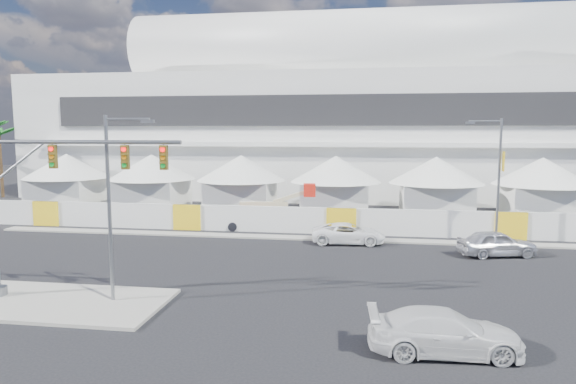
# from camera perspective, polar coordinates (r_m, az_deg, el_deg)

# --- Properties ---
(ground) EXTENTS (160.00, 160.00, 0.00)m
(ground) POSITION_cam_1_polar(r_m,az_deg,el_deg) (25.90, -9.35, -10.67)
(ground) COLOR black
(ground) RESTS_ON ground
(median_island) EXTENTS (10.00, 5.00, 0.15)m
(median_island) POSITION_cam_1_polar(r_m,az_deg,el_deg) (25.83, -24.51, -11.09)
(median_island) COLOR gray
(median_island) RESTS_ON ground
(far_curb) EXTENTS (80.00, 1.20, 0.12)m
(far_curb) POSITION_cam_1_polar(r_m,az_deg,el_deg) (38.75, 27.02, -5.35)
(far_curb) COLOR gray
(far_curb) RESTS_ON ground
(stadium) EXTENTS (80.00, 24.80, 21.98)m
(stadium) POSITION_cam_1_polar(r_m,az_deg,el_deg) (64.98, 9.63, 8.29)
(stadium) COLOR silver
(stadium) RESTS_ON ground
(tent_row) EXTENTS (53.40, 8.40, 5.40)m
(tent_row) POSITION_cam_1_polar(r_m,az_deg,el_deg) (48.23, -0.01, 1.40)
(tent_row) COLOR silver
(tent_row) RESTS_ON ground
(hoarding_fence) EXTENTS (70.00, 0.25, 2.00)m
(hoarding_fence) POSITION_cam_1_polar(r_m,az_deg,el_deg) (38.59, 5.94, -3.24)
(hoarding_fence) COLOR silver
(hoarding_fence) RESTS_ON ground
(palm_cluster) EXTENTS (10.60, 10.60, 8.55)m
(palm_cluster) POSITION_cam_1_polar(r_m,az_deg,el_deg) (67.12, -29.34, 5.27)
(palm_cluster) COLOR #47331E
(palm_cluster) RESTS_ON ground
(sedan_silver) EXTENTS (2.99, 5.06, 1.61)m
(sedan_silver) POSITION_cam_1_polar(r_m,az_deg,el_deg) (34.43, 22.17, -5.30)
(sedan_silver) COLOR silver
(sedan_silver) RESTS_ON ground
(pickup_curb) EXTENTS (2.60, 5.15, 1.40)m
(pickup_curb) POSITION_cam_1_polar(r_m,az_deg,el_deg) (35.65, 6.72, -4.59)
(pickup_curb) COLOR white
(pickup_curb) RESTS_ON ground
(pickup_near) EXTENTS (2.52, 5.45, 1.54)m
(pickup_near) POSITION_cam_1_polar(r_m,az_deg,el_deg) (19.35, 17.01, -14.65)
(pickup_near) COLOR silver
(pickup_near) RESTS_ON ground
(lot_car_a) EXTENTS (2.16, 4.93, 1.58)m
(lot_car_a) POSITION_cam_1_polar(r_m,az_deg,el_deg) (43.47, 25.22, -3.01)
(lot_car_a) COLOR silver
(lot_car_a) RESTS_ON ground
(traffic_mast) EXTENTS (9.48, 0.79, 8.13)m
(traffic_mast) POSITION_cam_1_polar(r_m,az_deg,el_deg) (25.82, -26.86, -0.97)
(traffic_mast) COLOR gray
(traffic_mast) RESTS_ON median_island
(streetlight_median) EXTENTS (2.29, 0.23, 8.28)m
(streetlight_median) POSITION_cam_1_polar(r_m,az_deg,el_deg) (23.89, -18.84, -0.39)
(streetlight_median) COLOR slate
(streetlight_median) RESTS_ON median_island
(streetlight_curb) EXTENTS (2.53, 0.57, 8.55)m
(streetlight_curb) POSITION_cam_1_polar(r_m,az_deg,el_deg) (37.08, 22.12, 2.05)
(streetlight_curb) COLOR slate
(streetlight_curb) RESTS_ON ground
(boom_lift) EXTENTS (7.21, 2.15, 3.59)m
(boom_lift) POSITION_cam_1_polar(r_m,az_deg,el_deg) (40.43, -3.45, -2.80)
(boom_lift) COLOR red
(boom_lift) RESTS_ON ground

